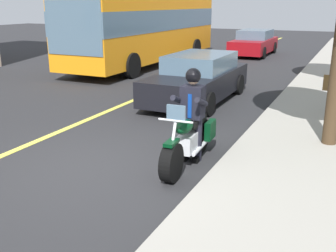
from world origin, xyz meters
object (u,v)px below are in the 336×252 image
motorcycle_main (189,140)px  bus_far (147,24)px  rider_main (192,107)px  car_dark (254,43)px  car_silver (199,78)px

motorcycle_main → bus_far: size_ratio=0.20×
rider_main → motorcycle_main: bearing=4.0°
rider_main → car_dark: size_ratio=0.38×
bus_far → car_dark: 6.97m
bus_far → car_dark: size_ratio=2.40×
motorcycle_main → bus_far: 12.64m
rider_main → car_dark: rider_main is taller
motorcycle_main → rider_main: size_ratio=1.27×
rider_main → bus_far: bearing=-148.2°
motorcycle_main → car_silver: size_ratio=0.48×
bus_far → car_silver: size_ratio=2.40×
rider_main → car_dark: 16.49m
rider_main → car_silver: (-4.53, -1.61, -0.35)m
motorcycle_main → car_dark: size_ratio=0.48×
bus_far → car_dark: bus_far is taller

